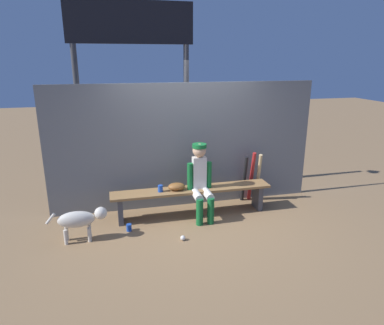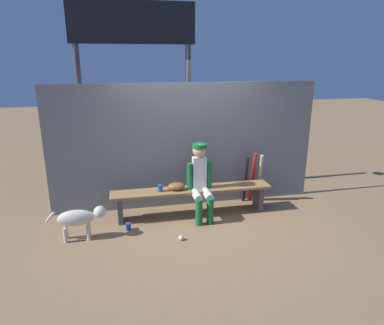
# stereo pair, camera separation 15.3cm
# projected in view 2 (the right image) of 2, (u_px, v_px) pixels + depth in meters

# --- Properties ---
(ground_plane) EXTENTS (30.00, 30.00, 0.00)m
(ground_plane) POSITION_uv_depth(u_px,v_px,m) (192.00, 215.00, 5.78)
(ground_plane) COLOR olive
(chainlink_fence) EXTENTS (4.63, 0.03, 2.15)m
(chainlink_fence) POSITION_uv_depth(u_px,v_px,m) (186.00, 146.00, 5.91)
(chainlink_fence) COLOR slate
(chainlink_fence) RESTS_ON ground_plane
(dugout_bench) EXTENTS (2.65, 0.36, 0.47)m
(dugout_bench) POSITION_uv_depth(u_px,v_px,m) (192.00, 194.00, 5.68)
(dugout_bench) COLOR olive
(dugout_bench) RESTS_ON ground_plane
(player_seated) EXTENTS (0.41, 0.55, 1.22)m
(player_seated) POSITION_uv_depth(u_px,v_px,m) (201.00, 179.00, 5.51)
(player_seated) COLOR silver
(player_seated) RESTS_ON ground_plane
(baseball_glove) EXTENTS (0.28, 0.20, 0.12)m
(baseball_glove) POSITION_uv_depth(u_px,v_px,m) (176.00, 186.00, 5.58)
(baseball_glove) COLOR brown
(baseball_glove) RESTS_ON dugout_bench
(bat_aluminum_black) EXTENTS (0.08, 0.26, 0.89)m
(bat_aluminum_black) POSITION_uv_depth(u_px,v_px,m) (245.00, 180.00, 6.15)
(bat_aluminum_black) COLOR black
(bat_aluminum_black) RESTS_ON ground_plane
(bat_aluminum_red) EXTENTS (0.07, 0.24, 0.95)m
(bat_aluminum_red) POSITION_uv_depth(u_px,v_px,m) (253.00, 177.00, 6.19)
(bat_aluminum_red) COLOR #B22323
(bat_aluminum_red) RESTS_ON ground_plane
(bat_wood_natural) EXTENTS (0.11, 0.26, 0.92)m
(bat_wood_natural) POSITION_uv_depth(u_px,v_px,m) (259.00, 178.00, 6.19)
(bat_wood_natural) COLOR tan
(bat_wood_natural) RESTS_ON ground_plane
(baseball) EXTENTS (0.07, 0.07, 0.07)m
(baseball) POSITION_uv_depth(u_px,v_px,m) (181.00, 238.00, 4.96)
(baseball) COLOR white
(baseball) RESTS_ON ground_plane
(cup_on_ground) EXTENTS (0.08, 0.08, 0.11)m
(cup_on_ground) POSITION_uv_depth(u_px,v_px,m) (128.00, 227.00, 5.25)
(cup_on_ground) COLOR #1E47AD
(cup_on_ground) RESTS_ON ground_plane
(cup_on_bench) EXTENTS (0.08, 0.08, 0.11)m
(cup_on_bench) POSITION_uv_depth(u_px,v_px,m) (160.00, 188.00, 5.51)
(cup_on_bench) COLOR #1E47AD
(cup_on_bench) RESTS_ON dugout_bench
(scoreboard) EXTENTS (2.46, 0.27, 3.72)m
(scoreboard) POSITION_uv_depth(u_px,v_px,m) (138.00, 52.00, 6.02)
(scoreboard) COLOR #3F3F42
(scoreboard) RESTS_ON ground_plane
(dog) EXTENTS (0.84, 0.20, 0.49)m
(dog) POSITION_uv_depth(u_px,v_px,m) (80.00, 218.00, 4.91)
(dog) COLOR beige
(dog) RESTS_ON ground_plane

